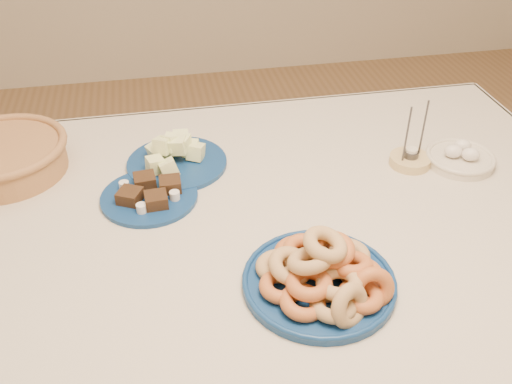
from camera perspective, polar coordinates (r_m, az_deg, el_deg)
dining_table at (r=1.37m, az=-0.40°, el=-5.83°), size 1.71×1.11×0.75m
donut_platter at (r=1.11m, az=6.66°, el=-8.23°), size 0.39×0.39×0.14m
melon_plate at (r=1.47m, az=-8.12°, el=3.59°), size 0.27×0.27×0.09m
brownie_plate at (r=1.36m, az=-10.60°, el=-0.26°), size 0.29×0.29×0.04m
wicker_basket at (r=1.56m, az=-23.97°, el=3.32°), size 0.36×0.36×0.09m
candle_holder at (r=1.52m, az=15.15°, el=3.19°), size 0.14×0.14×0.17m
egg_bowl at (r=1.56m, az=19.75°, el=3.27°), size 0.22×0.22×0.06m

